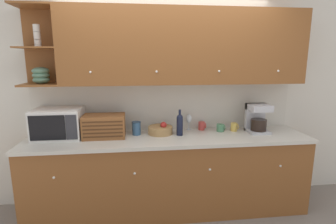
{
  "coord_description": "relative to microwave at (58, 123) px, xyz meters",
  "views": [
    {
      "loc": [
        -0.36,
        -3.22,
        1.81
      ],
      "look_at": [
        0.0,
        -0.23,
        1.19
      ],
      "focal_mm": 28.0,
      "sensor_mm": 36.0,
      "label": 1
    }
  ],
  "objects": [
    {
      "name": "fruit_basket",
      "position": [
        1.16,
        0.01,
        -0.12
      ],
      "size": [
        0.29,
        0.29,
        0.15
      ],
      "color": "#A87F4C",
      "rests_on": "counter_unit"
    },
    {
      "name": "microwave",
      "position": [
        0.0,
        0.0,
        0.0
      ],
      "size": [
        0.52,
        0.41,
        0.34
      ],
      "color": "silver",
      "rests_on": "counter_unit"
    },
    {
      "name": "backsplash_panel",
      "position": [
        1.25,
        0.22,
        0.13
      ],
      "size": [
        3.22,
        0.01,
        0.59
      ],
      "color": "beige",
      "rests_on": "counter_unit"
    },
    {
      "name": "bread_box",
      "position": [
        0.51,
        -0.05,
        -0.04
      ],
      "size": [
        0.47,
        0.29,
        0.26
      ],
      "color": "brown",
      "rests_on": "counter_unit"
    },
    {
      "name": "mug",
      "position": [
        2.08,
        0.03,
        -0.12
      ],
      "size": [
        0.09,
        0.08,
        0.1
      ],
      "color": "gold",
      "rests_on": "counter_unit"
    },
    {
      "name": "coffee_maker",
      "position": [
        2.34,
        -0.05,
        0.0
      ],
      "size": [
        0.24,
        0.25,
        0.35
      ],
      "color": "#B7B7BC",
      "rests_on": "counter_unit"
    },
    {
      "name": "storage_canister",
      "position": [
        0.87,
        0.01,
        -0.09
      ],
      "size": [
        0.11,
        0.11,
        0.16
      ],
      "color": "#33567A",
      "rests_on": "counter_unit"
    },
    {
      "name": "ground_plane",
      "position": [
        1.25,
        0.23,
        -1.09
      ],
      "size": [
        24.0,
        24.0,
        0.0
      ],
      "primitive_type": "plane",
      "color": "slate"
    },
    {
      "name": "mug_patterned_third",
      "position": [
        1.69,
        0.13,
        -0.12
      ],
      "size": [
        0.09,
        0.08,
        0.1
      ],
      "color": "#B73D38",
      "rests_on": "counter_unit"
    },
    {
      "name": "wall_back",
      "position": [
        1.25,
        0.26,
        0.21
      ],
      "size": [
        5.62,
        0.06,
        2.6
      ],
      "color": "beige",
      "rests_on": "ground_plane"
    },
    {
      "name": "counter_unit",
      "position": [
        1.25,
        -0.1,
        -0.63
      ],
      "size": [
        3.24,
        0.69,
        0.92
      ],
      "color": "brown",
      "rests_on": "ground_plane"
    },
    {
      "name": "upper_cabinets",
      "position": [
        1.41,
        0.05,
        0.84
      ],
      "size": [
        3.22,
        0.37,
        0.84
      ],
      "color": "brown",
      "rests_on": "backsplash_panel"
    },
    {
      "name": "wine_glass",
      "position": [
        1.53,
        0.15,
        -0.03
      ],
      "size": [
        0.07,
        0.07,
        0.2
      ],
      "color": "silver",
      "rests_on": "counter_unit"
    },
    {
      "name": "mug_blue_second",
      "position": [
        1.9,
        0.03,
        -0.12
      ],
      "size": [
        0.1,
        0.09,
        0.09
      ],
      "color": "#4C845B",
      "rests_on": "counter_unit"
    },
    {
      "name": "wine_bottle",
      "position": [
        1.38,
        -0.07,
        -0.03
      ],
      "size": [
        0.07,
        0.07,
        0.31
      ],
      "color": "black",
      "rests_on": "counter_unit"
    }
  ]
}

